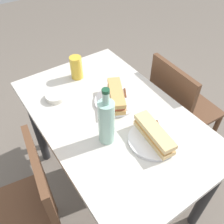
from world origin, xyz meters
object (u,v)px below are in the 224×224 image
object	(u,v)px
dining_table	(112,130)
baguette_sandwich_near	(116,95)
plate_far	(153,140)
olive_bowl	(55,97)
knife_far	(162,132)
chair_near	(30,209)
knife_near	(126,97)
chair_far	(177,108)
water_bottle	(106,121)
beer_glass	(76,68)
baguette_sandwich_far	(154,134)
plate_near	(116,101)

from	to	relation	value
dining_table	baguette_sandwich_near	bearing A→B (deg)	132.32
plate_far	olive_bowl	distance (m)	0.60
baguette_sandwich_near	knife_far	bearing A→B (deg)	8.31
chair_near	knife_near	size ratio (longest dim) A/B	5.46
dining_table	chair_far	distance (m)	0.57
water_bottle	beer_glass	xyz separation A→B (m)	(-0.52, 0.12, -0.05)
chair_near	baguette_sandwich_far	world-z (taller)	chair_near
knife_near	olive_bowl	size ratio (longest dim) A/B	1.47
knife_near	baguette_sandwich_far	xyz separation A→B (m)	(0.31, -0.07, 0.03)
knife_near	baguette_sandwich_near	bearing A→B (deg)	-105.47
knife_near	dining_table	bearing A→B (deg)	-67.60
knife_far	chair_far	bearing A→B (deg)	120.53
chair_near	water_bottle	size ratio (longest dim) A/B	2.82
chair_far	beer_glass	world-z (taller)	beer_glass
dining_table	knife_far	size ratio (longest dim) A/B	6.72
plate_near	beer_glass	bearing A→B (deg)	-168.56
baguette_sandwich_near	beer_glass	xyz separation A→B (m)	(-0.33, -0.07, 0.02)
knife_near	knife_far	bearing A→B (deg)	-1.47
plate_near	olive_bowl	size ratio (longest dim) A/B	2.23
dining_table	water_bottle	size ratio (longest dim) A/B	3.74
knife_near	olive_bowl	distance (m)	0.40
plate_far	beer_glass	distance (m)	0.66
plate_far	chair_far	bearing A→B (deg)	117.84
water_bottle	baguette_sandwich_near	bearing A→B (deg)	135.20
plate_far	olive_bowl	bearing A→B (deg)	-154.70
baguette_sandwich_far	water_bottle	xyz separation A→B (m)	(-0.13, -0.18, 0.08)
chair_near	plate_far	bearing A→B (deg)	75.71
dining_table	baguette_sandwich_near	xyz separation A→B (m)	(-0.07, 0.08, 0.18)
baguette_sandwich_far	chair_far	bearing A→B (deg)	117.84
olive_bowl	baguette_sandwich_far	bearing A→B (deg)	25.30
chair_far	knife_near	world-z (taller)	chair_far
plate_near	baguette_sandwich_far	xyz separation A→B (m)	(0.32, -0.01, 0.04)
knife_far	dining_table	bearing A→B (deg)	-154.06
plate_near	plate_far	size ratio (longest dim) A/B	1.00
chair_far	baguette_sandwich_near	size ratio (longest dim) A/B	3.55
chair_near	knife_near	xyz separation A→B (m)	(-0.15, 0.68, 0.27)
knife_far	olive_bowl	xyz separation A→B (m)	(-0.54, -0.31, -0.00)
knife_near	beer_glass	bearing A→B (deg)	-160.60
plate_far	beer_glass	world-z (taller)	beer_glass
chair_near	water_bottle	world-z (taller)	water_bottle
chair_near	plate_near	world-z (taller)	chair_near
plate_far	baguette_sandwich_far	xyz separation A→B (m)	(0.00, -0.00, 0.04)
dining_table	baguette_sandwich_far	size ratio (longest dim) A/B	4.51
dining_table	plate_far	size ratio (longest dim) A/B	4.76
chair_near	beer_glass	xyz separation A→B (m)	(-0.49, 0.56, 0.33)
chair_far	olive_bowl	xyz separation A→B (m)	(-0.28, -0.75, 0.27)
plate_near	knife_near	xyz separation A→B (m)	(0.02, 0.05, 0.01)
plate_near	baguette_sandwich_far	size ratio (longest dim) A/B	0.95
chair_far	dining_table	bearing A→B (deg)	-89.54
plate_far	baguette_sandwich_far	distance (m)	0.04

